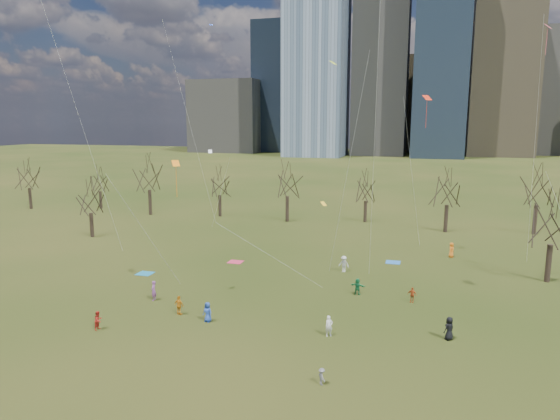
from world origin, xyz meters
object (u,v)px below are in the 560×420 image
(blanket_teal, at_px, (145,273))
(person_2, at_px, (98,320))
(person_0, at_px, (208,312))
(blanket_crimson, at_px, (236,262))
(person_4, at_px, (179,305))
(blanket_navy, at_px, (393,262))
(person_1, at_px, (329,326))

(blanket_teal, relative_size, person_2, 1.08)
(blanket_teal, relative_size, person_0, 0.99)
(blanket_teal, bearing_deg, person_0, -40.21)
(blanket_crimson, bearing_deg, person_4, -85.51)
(blanket_navy, distance_m, blanket_crimson, 17.90)
(blanket_crimson, height_order, person_1, person_1)
(blanket_navy, xyz_separation_m, person_4, (-15.97, -20.82, 0.80))
(person_2, bearing_deg, blanket_teal, 18.57)
(person_1, bearing_deg, person_4, 140.75)
(person_2, bearing_deg, person_0, -61.96)
(blanket_teal, height_order, blanket_crimson, same)
(blanket_navy, bearing_deg, blanket_crimson, -164.13)
(blanket_navy, distance_m, person_0, 25.19)
(person_0, distance_m, person_2, 8.30)
(person_1, bearing_deg, person_0, 143.88)
(person_2, relative_size, person_4, 0.91)
(blanket_navy, xyz_separation_m, blanket_crimson, (-17.22, -4.89, 0.00))
(blanket_teal, distance_m, person_4, 12.74)
(person_2, distance_m, person_4, 6.35)
(blanket_navy, relative_size, person_1, 1.01)
(person_4, bearing_deg, blanket_crimson, -70.77)
(blanket_teal, bearing_deg, blanket_navy, 25.18)
(blanket_navy, xyz_separation_m, person_0, (-13.11, -21.49, 0.79))
(blanket_navy, bearing_deg, person_2, -129.12)
(blanket_crimson, relative_size, person_4, 0.99)
(person_1, height_order, person_4, person_4)
(blanket_crimson, bearing_deg, person_2, -99.23)
(blanket_crimson, xyz_separation_m, person_0, (4.11, -16.60, 0.79))
(blanket_teal, bearing_deg, blanket_crimson, 41.80)
(blanket_teal, xyz_separation_m, person_4, (8.80, -9.18, 0.80))
(person_0, height_order, person_1, person_0)
(blanket_teal, relative_size, blanket_crimson, 1.00)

